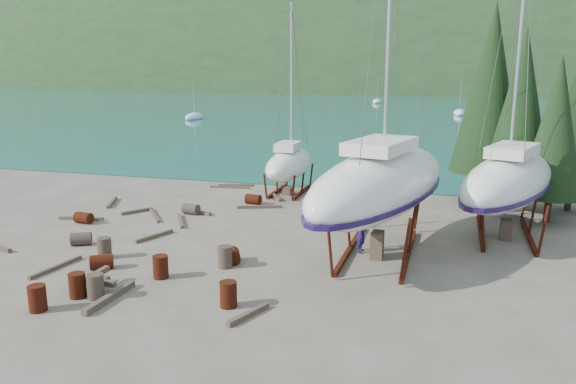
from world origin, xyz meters
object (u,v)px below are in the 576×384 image
(large_sailboat_near, at_px, (381,183))
(worker, at_px, (362,233))
(small_sailboat_shore, at_px, (289,164))
(large_sailboat_far, at_px, (509,180))

(large_sailboat_near, distance_m, worker, 2.36)
(small_sailboat_shore, bearing_deg, large_sailboat_far, -27.28)
(large_sailboat_far, bearing_deg, large_sailboat_near, -122.48)
(large_sailboat_far, distance_m, small_sailboat_shore, 13.88)
(large_sailboat_far, bearing_deg, small_sailboat_shore, 172.96)
(large_sailboat_near, height_order, worker, large_sailboat_near)
(worker, bearing_deg, small_sailboat_shore, 32.43)
(small_sailboat_shore, bearing_deg, large_sailboat_near, -57.05)
(large_sailboat_near, distance_m, large_sailboat_far, 6.91)
(large_sailboat_near, distance_m, small_sailboat_shore, 12.61)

